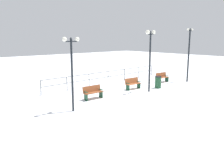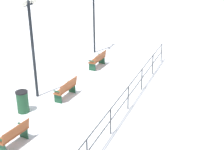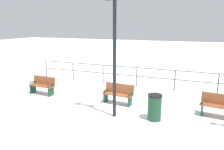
{
  "view_description": "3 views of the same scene",
  "coord_description": "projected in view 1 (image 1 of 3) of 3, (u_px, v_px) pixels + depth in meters",
  "views": [
    {
      "loc": [
        11.51,
        -12.69,
        4.13
      ],
      "look_at": [
        -1.31,
        -1.24,
        1.17
      ],
      "focal_mm": 34.13,
      "sensor_mm": 36.0,
      "label": 1
    },
    {
      "loc": [
        -7.28,
        12.48,
        7.33
      ],
      "look_at": [
        -2.24,
        -0.66,
        1.25
      ],
      "focal_mm": 52.88,
      "sensor_mm": 36.0,
      "label": 2
    },
    {
      "loc": [
        8.9,
        3.36,
        3.59
      ],
      "look_at": [
        -1.81,
        -0.98,
        0.91
      ],
      "focal_mm": 35.32,
      "sensor_mm": 36.0,
      "label": 3
    }
  ],
  "objects": [
    {
      "name": "bench_second",
      "position": [
        133.0,
        83.0,
        17.52
      ],
      "size": [
        0.61,
        1.46,
        0.92
      ],
      "rotation": [
        0.0,
        0.0,
        -0.08
      ],
      "color": "brown",
      "rests_on": "ground"
    },
    {
      "name": "bench_nearest",
      "position": [
        93.0,
        92.0,
        14.68
      ],
      "size": [
        0.6,
        1.45,
        0.91
      ],
      "rotation": [
        0.0,
        0.0,
        -0.06
      ],
      "color": "brown",
      "rests_on": "ground"
    },
    {
      "name": "lamppost_middle",
      "position": [
        150.0,
        48.0,
        16.23
      ],
      "size": [
        0.32,
        1.02,
        4.76
      ],
      "color": "black",
      "rests_on": "ground"
    },
    {
      "name": "waterfront_railing",
      "position": [
        108.0,
        75.0,
        19.76
      ],
      "size": [
        0.05,
        13.03,
        1.14
      ],
      "color": "#383D42",
      "rests_on": "ground"
    },
    {
      "name": "trash_bin",
      "position": [
        158.0,
        82.0,
        17.92
      ],
      "size": [
        0.54,
        0.54,
        1.01
      ],
      "color": "#1E4C2D",
      "rests_on": "ground"
    },
    {
      "name": "lamppost_near",
      "position": [
        72.0,
        61.0,
        11.78
      ],
      "size": [
        0.26,
        1.05,
        4.22
      ],
      "color": "black",
      "rests_on": "ground"
    },
    {
      "name": "ground_plane",
      "position": [
        134.0,
        89.0,
        17.49
      ],
      "size": [
        80.0,
        80.0,
        0.0
      ],
      "primitive_type": "plane",
      "color": "white",
      "rests_on": "ground"
    },
    {
      "name": "lamppost_far",
      "position": [
        189.0,
        50.0,
        20.12
      ],
      "size": [
        0.22,
        0.96,
        5.09
      ],
      "color": "black",
      "rests_on": "ground"
    },
    {
      "name": "bench_third",
      "position": [
        162.0,
        77.0,
        20.3
      ],
      "size": [
        0.69,
        1.41,
        0.91
      ],
      "rotation": [
        0.0,
        0.0,
        -0.13
      ],
      "color": "brown",
      "rests_on": "ground"
    }
  ]
}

